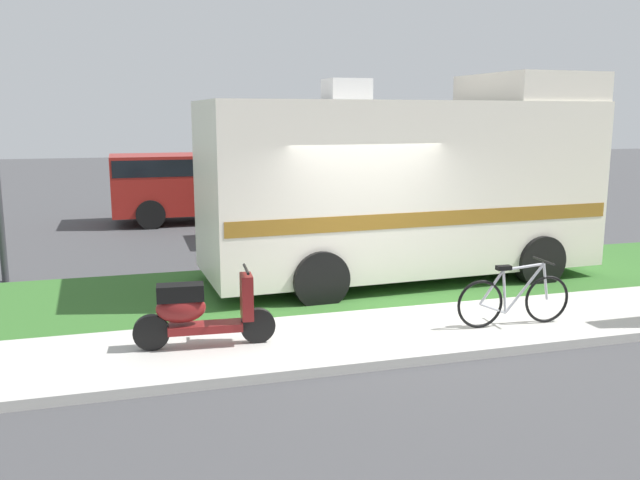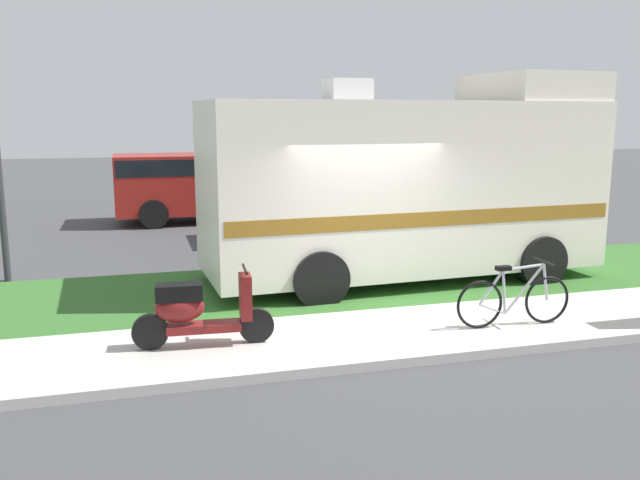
% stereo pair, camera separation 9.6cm
% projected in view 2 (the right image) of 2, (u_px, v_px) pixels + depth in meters
% --- Properties ---
extents(ground_plane, '(80.00, 80.00, 0.00)m').
position_uv_depth(ground_plane, '(376.00, 312.00, 10.03)').
color(ground_plane, '#424244').
extents(sidewalk, '(24.00, 2.00, 0.12)m').
position_uv_depth(sidewalk, '(408.00, 333.00, 8.89)').
color(sidewalk, beige).
rests_on(sidewalk, ground).
extents(grass_strip, '(24.00, 3.40, 0.08)m').
position_uv_depth(grass_strip, '(346.00, 286.00, 11.45)').
color(grass_strip, '#336628').
rests_on(grass_strip, ground).
extents(motorhome_rv, '(6.97, 2.79, 3.66)m').
position_uv_depth(motorhome_rv, '(407.00, 184.00, 11.65)').
color(motorhome_rv, silver).
rests_on(motorhome_rv, ground).
extents(scooter, '(1.74, 0.50, 0.97)m').
position_uv_depth(scooter, '(198.00, 310.00, 8.15)').
color(scooter, black).
rests_on(scooter, ground).
extents(bicycle, '(1.66, 0.52, 0.88)m').
position_uv_depth(bicycle, '(514.00, 299.00, 8.95)').
color(bicycle, black).
rests_on(bicycle, ground).
extents(pickup_truck_near, '(5.10, 2.21, 1.88)m').
position_uv_depth(pickup_truck_near, '(332.00, 197.00, 15.87)').
color(pickup_truck_near, '#B7B29E').
rests_on(pickup_truck_near, ground).
extents(pickup_truck_far, '(5.08, 2.16, 1.87)m').
position_uv_depth(pickup_truck_far, '(187.00, 186.00, 18.42)').
color(pickup_truck_far, maroon).
rests_on(pickup_truck_far, ground).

